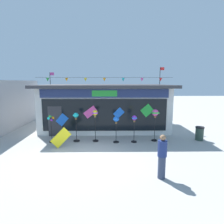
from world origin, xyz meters
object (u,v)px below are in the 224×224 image
(wind_spinner_far_left, at_px, (51,125))
(wind_spinner_center_right, at_px, (116,123))
(wind_spinner_center_left, at_px, (95,118))
(trash_bin, at_px, (200,133))
(display_kite_on_ground, at_px, (61,138))
(person_near_camera, at_px, (162,155))
(wind_spinner_right, at_px, (134,123))
(wind_spinner_far_right, at_px, (155,115))
(kite_shop_building, at_px, (105,106))
(wind_spinner_left, at_px, (76,121))

(wind_spinner_far_left, xyz_separation_m, wind_spinner_center_right, (3.83, -0.08, 0.16))
(wind_spinner_center_left, xyz_separation_m, trash_bin, (6.42, 0.13, -1.03))
(wind_spinner_far_left, xyz_separation_m, display_kite_on_ground, (0.79, -0.94, -0.48))
(wind_spinner_center_right, xyz_separation_m, trash_bin, (5.18, 0.38, -0.77))
(wind_spinner_center_right, bearing_deg, trash_bin, 4.24)
(wind_spinner_far_left, height_order, person_near_camera, person_near_camera)
(wind_spinner_right, distance_m, wind_spinner_far_right, 1.36)
(wind_spinner_center_left, xyz_separation_m, wind_spinner_far_right, (3.60, 0.03, 0.13))
(trash_bin, bearing_deg, display_kite_on_ground, -171.39)
(wind_spinner_center_left, height_order, wind_spinner_right, wind_spinner_center_left)
(wind_spinner_center_right, xyz_separation_m, display_kite_on_ground, (-3.05, -0.86, -0.64))
(wind_spinner_center_right, relative_size, trash_bin, 1.87)
(wind_spinner_far_left, height_order, wind_spinner_center_right, wind_spinner_far_left)
(kite_shop_building, height_order, wind_spinner_far_left, kite_shop_building)
(kite_shop_building, relative_size, wind_spinner_center_right, 5.98)
(wind_spinner_center_right, relative_size, wind_spinner_far_right, 0.81)
(wind_spinner_left, distance_m, display_kite_on_ground, 1.48)
(wind_spinner_left, xyz_separation_m, display_kite_on_ground, (-0.65, -1.12, -0.71))
(person_near_camera, bearing_deg, wind_spinner_far_left, 157.31)
(wind_spinner_left, relative_size, wind_spinner_right, 1.09)
(kite_shop_building, height_order, wind_spinner_far_right, kite_shop_building)
(wind_spinner_center_left, xyz_separation_m, wind_spinner_right, (2.32, -0.21, -0.26))
(wind_spinner_left, distance_m, wind_spinner_center_left, 1.16)
(wind_spinner_far_right, distance_m, display_kite_on_ground, 5.62)
(wind_spinner_center_left, relative_size, trash_bin, 2.25)
(wind_spinner_far_right, height_order, display_kite_on_ground, wind_spinner_far_right)
(wind_spinner_center_right, distance_m, trash_bin, 5.25)
(wind_spinner_center_right, height_order, wind_spinner_far_right, wind_spinner_far_right)
(display_kite_on_ground, bearing_deg, wind_spinner_left, 59.75)
(wind_spinner_right, distance_m, person_near_camera, 4.38)
(kite_shop_building, height_order, display_kite_on_ground, kite_shop_building)
(wind_spinner_center_right, bearing_deg, wind_spinner_far_right, 6.85)
(wind_spinner_far_right, xyz_separation_m, trash_bin, (2.82, 0.10, -1.16))
(wind_spinner_center_left, relative_size, person_near_camera, 1.14)
(wind_spinner_far_left, height_order, wind_spinner_center_left, wind_spinner_center_left)
(wind_spinner_center_left, bearing_deg, display_kite_on_ground, -148.33)
(kite_shop_building, distance_m, wind_spinner_far_left, 5.18)
(wind_spinner_left, height_order, person_near_camera, wind_spinner_left)
(wind_spinner_right, relative_size, wind_spinner_far_right, 0.83)
(kite_shop_building, height_order, trash_bin, kite_shop_building)
(wind_spinner_center_right, distance_m, display_kite_on_ground, 3.23)
(wind_spinner_center_right, relative_size, display_kite_on_ground, 1.52)
(wind_spinner_left, height_order, wind_spinner_far_right, wind_spinner_far_right)
(kite_shop_building, bearing_deg, person_near_camera, -75.13)
(wind_spinner_left, relative_size, wind_spinner_center_right, 1.11)
(wind_spinner_far_left, relative_size, wind_spinner_left, 0.94)
(wind_spinner_far_left, distance_m, wind_spinner_center_left, 2.63)
(kite_shop_building, xyz_separation_m, wind_spinner_far_left, (-3.13, -4.08, -0.66))
(wind_spinner_far_right, relative_size, person_near_camera, 1.16)
(wind_spinner_far_left, relative_size, wind_spinner_center_right, 1.05)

